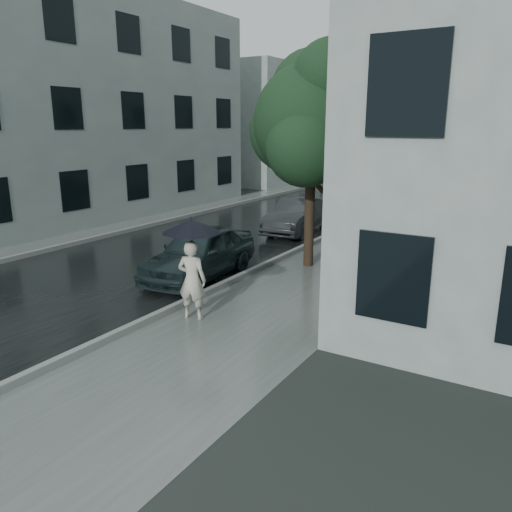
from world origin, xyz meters
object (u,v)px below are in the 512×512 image
Objects in this scene: lamp_post at (341,156)px; car_far at (298,215)px; street_tree at (314,120)px; car_near at (200,253)px; pedestrian at (192,280)px.

car_far is (-2.11, 1.11, -2.37)m from lamp_post.
lamp_post is at bearing 95.12° from street_tree.
car_near is 6.61m from car_far.
car_far is (-2.36, 3.89, -3.48)m from street_tree.
street_tree is at bearing -63.42° from car_far.
car_near is at bearing -106.91° from lamp_post.
pedestrian reaches higher than car_near.
pedestrian is at bearing -59.99° from car_near.
street_tree is at bearing -107.29° from pedestrian.
lamp_post is 1.32× the size of car_near.
street_tree is 1.17× the size of lamp_post.
lamp_post is at bearing -104.25° from pedestrian.
car_near is at bearing -126.75° from street_tree.
lamp_post reaches higher than pedestrian.
street_tree is 1.55× the size of car_near.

